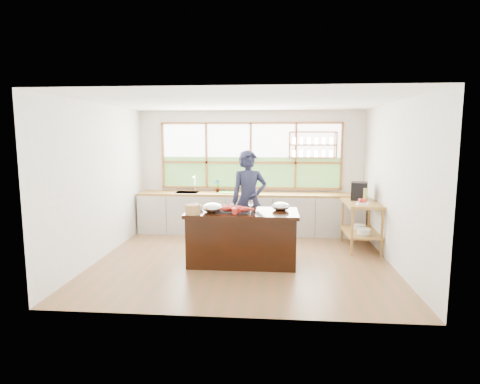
# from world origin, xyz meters

# --- Properties ---
(ground_plane) EXTENTS (5.00, 5.00, 0.00)m
(ground_plane) POSITION_xyz_m (0.00, 0.00, 0.00)
(ground_plane) COLOR brown
(room_shell) EXTENTS (5.02, 4.52, 2.71)m
(room_shell) POSITION_xyz_m (0.02, 0.51, 1.75)
(room_shell) COLOR white
(room_shell) RESTS_ON ground_plane
(back_counter) EXTENTS (4.90, 0.63, 0.90)m
(back_counter) POSITION_xyz_m (-0.02, 1.94, 0.45)
(back_counter) COLOR beige
(back_counter) RESTS_ON ground_plane
(right_shelf_unit) EXTENTS (0.62, 1.10, 0.90)m
(right_shelf_unit) POSITION_xyz_m (2.19, 0.89, 0.60)
(right_shelf_unit) COLOR #A57E33
(right_shelf_unit) RESTS_ON ground_plane
(island) EXTENTS (1.85, 0.90, 0.90)m
(island) POSITION_xyz_m (0.00, -0.20, 0.45)
(island) COLOR black
(island) RESTS_ON ground_plane
(cook) EXTENTS (0.79, 0.63, 1.88)m
(cook) POSITION_xyz_m (0.06, 0.67, 0.94)
(cook) COLOR #1C1E38
(cook) RESTS_ON ground_plane
(potted_plant) EXTENTS (0.16, 0.12, 0.30)m
(potted_plant) POSITION_xyz_m (-0.73, 2.00, 1.05)
(potted_plant) COLOR slate
(potted_plant) RESTS_ON back_counter
(cutting_board) EXTENTS (0.46, 0.39, 0.01)m
(cutting_board) POSITION_xyz_m (-0.49, 1.94, 0.91)
(cutting_board) COLOR #57BA37
(cutting_board) RESTS_ON back_counter
(espresso_machine) EXTENTS (0.37, 0.38, 0.35)m
(espresso_machine) POSITION_xyz_m (2.19, 1.18, 1.07)
(espresso_machine) COLOR black
(espresso_machine) RESTS_ON right_shelf_unit
(wine_bottle) EXTENTS (0.07, 0.07, 0.27)m
(wine_bottle) POSITION_xyz_m (2.24, 0.88, 1.04)
(wine_bottle) COLOR #A8AA4E
(wine_bottle) RESTS_ON right_shelf_unit
(fruit_bowl) EXTENTS (0.23, 0.23, 0.11)m
(fruit_bowl) POSITION_xyz_m (2.14, 0.62, 0.94)
(fruit_bowl) COLOR white
(fruit_bowl) RESTS_ON right_shelf_unit
(slate_board) EXTENTS (0.61, 0.48, 0.02)m
(slate_board) POSITION_xyz_m (-0.12, -0.26, 0.91)
(slate_board) COLOR black
(slate_board) RESTS_ON island
(lobster_pile) EXTENTS (0.55, 0.48, 0.08)m
(lobster_pile) POSITION_xyz_m (-0.13, -0.28, 0.96)
(lobster_pile) COLOR red
(lobster_pile) RESTS_ON slate_board
(mixing_bowl_left) EXTENTS (0.33, 0.33, 0.16)m
(mixing_bowl_left) POSITION_xyz_m (-0.48, -0.31, 0.97)
(mixing_bowl_left) COLOR silver
(mixing_bowl_left) RESTS_ON island
(mixing_bowl_right) EXTENTS (0.30, 0.30, 0.14)m
(mixing_bowl_right) POSITION_xyz_m (0.64, -0.05, 0.96)
(mixing_bowl_right) COLOR silver
(mixing_bowl_right) RESTS_ON island
(wine_glass) EXTENTS (0.08, 0.08, 0.22)m
(wine_glass) POSITION_xyz_m (0.15, -0.40, 1.06)
(wine_glass) COLOR white
(wine_glass) RESTS_ON island
(wicker_basket) EXTENTS (0.25, 0.25, 0.16)m
(wicker_basket) POSITION_xyz_m (-0.77, -0.52, 0.98)
(wicker_basket) COLOR tan
(wicker_basket) RESTS_ON island
(parchment_roll) EXTENTS (0.21, 0.30, 0.08)m
(parchment_roll) POSITION_xyz_m (-0.77, -0.01, 0.94)
(parchment_roll) COLOR white
(parchment_roll) RESTS_ON island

